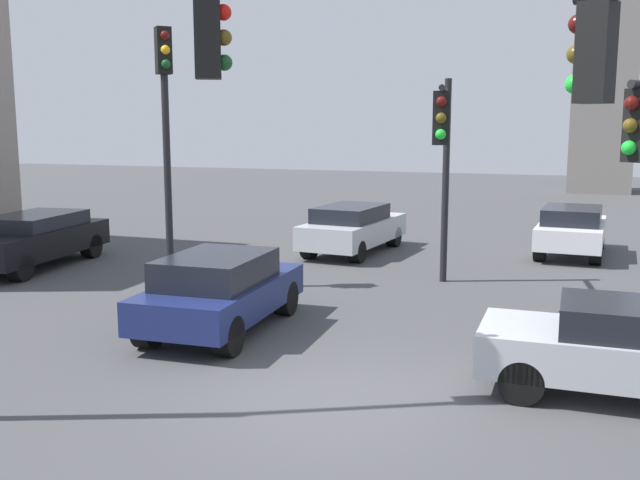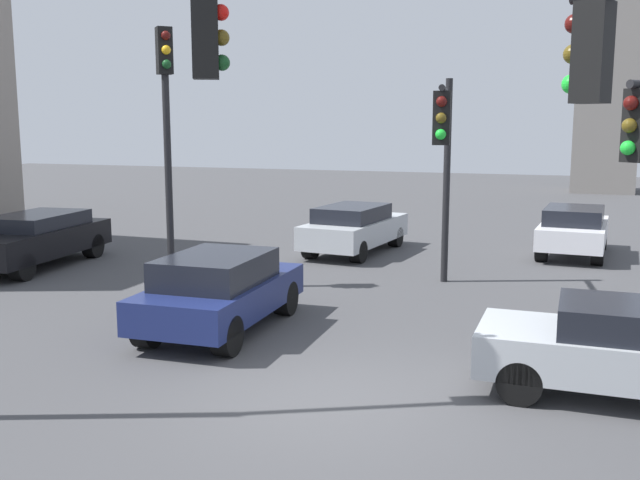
{
  "view_description": "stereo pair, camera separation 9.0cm",
  "coord_description": "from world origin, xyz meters",
  "px_view_note": "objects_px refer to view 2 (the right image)",
  "views": [
    {
      "loc": [
        2.95,
        -8.72,
        3.69
      ],
      "look_at": [
        -1.69,
        4.31,
        1.45
      ],
      "focal_mm": 40.38,
      "sensor_mm": 36.0,
      "label": 1
    },
    {
      "loc": [
        3.04,
        -8.69,
        3.69
      ],
      "look_at": [
        -1.69,
        4.31,
        1.45
      ],
      "focal_mm": 40.38,
      "sensor_mm": 36.0,
      "label": 2
    }
  ],
  "objects_px": {
    "traffic_light_4": "(33,98)",
    "car_0": "(35,238)",
    "traffic_light_1": "(445,143)",
    "car_1": "(574,229)",
    "car_2": "(220,290)",
    "car_3": "(632,349)",
    "car_5": "(354,227)",
    "traffic_light_2": "(166,111)"
  },
  "relations": [
    {
      "from": "car_2",
      "to": "car_3",
      "type": "height_order",
      "value": "car_2"
    },
    {
      "from": "car_0",
      "to": "car_3",
      "type": "xyz_separation_m",
      "value": [
        14.07,
        -4.66,
        -0.05
      ]
    },
    {
      "from": "car_0",
      "to": "traffic_light_4",
      "type": "bearing_deg",
      "value": 36.15
    },
    {
      "from": "traffic_light_4",
      "to": "car_3",
      "type": "height_order",
      "value": "traffic_light_4"
    },
    {
      "from": "traffic_light_1",
      "to": "car_1",
      "type": "distance_m",
      "value": 7.27
    },
    {
      "from": "traffic_light_4",
      "to": "car_5",
      "type": "xyz_separation_m",
      "value": [
        0.2,
        12.53,
        -3.26
      ]
    },
    {
      "from": "traffic_light_4",
      "to": "traffic_light_1",
      "type": "bearing_deg",
      "value": 38.67
    },
    {
      "from": "car_5",
      "to": "car_2",
      "type": "bearing_deg",
      "value": -173.3
    },
    {
      "from": "car_3",
      "to": "car_5",
      "type": "relative_size",
      "value": 0.89
    },
    {
      "from": "traffic_light_2",
      "to": "traffic_light_4",
      "type": "distance_m",
      "value": 7.21
    },
    {
      "from": "traffic_light_4",
      "to": "car_0",
      "type": "relative_size",
      "value": 1.16
    },
    {
      "from": "traffic_light_4",
      "to": "car_0",
      "type": "distance_m",
      "value": 10.91
    },
    {
      "from": "car_5",
      "to": "traffic_light_2",
      "type": "bearing_deg",
      "value": 161.75
    },
    {
      "from": "car_1",
      "to": "car_2",
      "type": "relative_size",
      "value": 1.03
    },
    {
      "from": "traffic_light_1",
      "to": "traffic_light_2",
      "type": "bearing_deg",
      "value": -86.88
    },
    {
      "from": "car_1",
      "to": "car_2",
      "type": "height_order",
      "value": "car_2"
    },
    {
      "from": "car_3",
      "to": "traffic_light_1",
      "type": "bearing_deg",
      "value": -54.71
    },
    {
      "from": "traffic_light_4",
      "to": "car_2",
      "type": "height_order",
      "value": "traffic_light_4"
    },
    {
      "from": "traffic_light_2",
      "to": "car_3",
      "type": "relative_size",
      "value": 1.47
    },
    {
      "from": "traffic_light_2",
      "to": "traffic_light_4",
      "type": "bearing_deg",
      "value": -24.9
    },
    {
      "from": "car_2",
      "to": "car_5",
      "type": "xyz_separation_m",
      "value": [
        -0.11,
        8.46,
        -0.01
      ]
    },
    {
      "from": "traffic_light_2",
      "to": "car_3",
      "type": "bearing_deg",
      "value": 24.07
    },
    {
      "from": "traffic_light_1",
      "to": "car_2",
      "type": "xyz_separation_m",
      "value": [
        -3.27,
        -3.87,
        -2.55
      ]
    },
    {
      "from": "car_3",
      "to": "car_5",
      "type": "xyz_separation_m",
      "value": [
        -6.85,
        9.5,
        0.03
      ]
    },
    {
      "from": "car_0",
      "to": "car_5",
      "type": "distance_m",
      "value": 8.69
    },
    {
      "from": "traffic_light_1",
      "to": "car_1",
      "type": "bearing_deg",
      "value": 149.91
    },
    {
      "from": "traffic_light_4",
      "to": "car_3",
      "type": "bearing_deg",
      "value": -3.85
    },
    {
      "from": "traffic_light_2",
      "to": "car_5",
      "type": "xyz_separation_m",
      "value": [
        2.57,
        5.72,
        -3.24
      ]
    },
    {
      "from": "car_0",
      "to": "car_2",
      "type": "height_order",
      "value": "car_2"
    },
    {
      "from": "traffic_light_2",
      "to": "traffic_light_4",
      "type": "height_order",
      "value": "traffic_light_2"
    },
    {
      "from": "traffic_light_2",
      "to": "car_5",
      "type": "relative_size",
      "value": 1.3
    },
    {
      "from": "traffic_light_1",
      "to": "car_5",
      "type": "distance_m",
      "value": 6.24
    },
    {
      "from": "traffic_light_4",
      "to": "car_5",
      "type": "bearing_deg",
      "value": 61.98
    },
    {
      "from": "car_0",
      "to": "car_3",
      "type": "bearing_deg",
      "value": 65.45
    },
    {
      "from": "car_0",
      "to": "car_1",
      "type": "distance_m",
      "value": 14.72
    },
    {
      "from": "traffic_light_4",
      "to": "car_5",
      "type": "relative_size",
      "value": 1.25
    },
    {
      "from": "traffic_light_1",
      "to": "car_5",
      "type": "bearing_deg",
      "value": -151.37
    },
    {
      "from": "traffic_light_2",
      "to": "car_5",
      "type": "distance_m",
      "value": 7.06
    },
    {
      "from": "car_2",
      "to": "car_3",
      "type": "relative_size",
      "value": 1.01
    },
    {
      "from": "traffic_light_1",
      "to": "traffic_light_2",
      "type": "height_order",
      "value": "traffic_light_2"
    },
    {
      "from": "traffic_light_1",
      "to": "car_0",
      "type": "bearing_deg",
      "value": -96.37
    },
    {
      "from": "car_0",
      "to": "car_1",
      "type": "height_order",
      "value": "car_1"
    }
  ]
}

